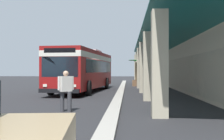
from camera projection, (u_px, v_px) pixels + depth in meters
ground at (199, 93)px, 19.41m from camera, size 120.00×120.00×0.00m
curb_strip at (121, 89)px, 22.69m from camera, size 38.01×0.50×0.12m
transit_bus at (84, 68)px, 21.42m from camera, size 11.40×3.63×3.34m
pedestrian at (66, 89)px, 10.71m from camera, size 0.49×0.56×1.62m
potted_palm at (136, 79)px, 28.56m from camera, size 1.99×1.52×2.83m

